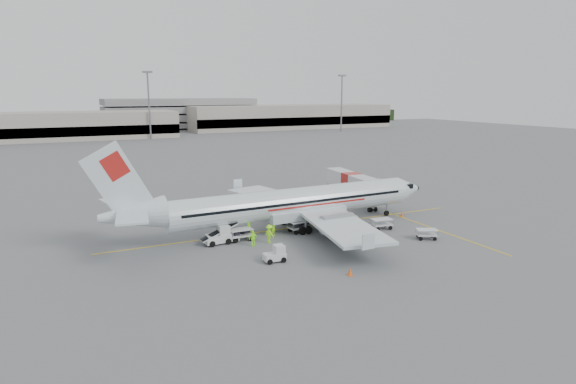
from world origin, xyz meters
The scene contains 25 objects.
ground centered at (0.00, 0.00, 0.00)m, with size 360.00×360.00×0.00m, color #56595B.
stripe_lead centered at (0.00, 0.00, 0.01)m, with size 44.00×0.20×0.01m, color yellow.
stripe_cross centered at (14.00, -8.00, 0.01)m, with size 0.20×20.00×0.01m, color yellow.
terminal_east centered at (70.00, 145.00, 5.00)m, with size 90.00×26.00×10.00m, color gray, non-canonical shape.
parking_garage centered at (25.00, 160.00, 7.00)m, with size 62.00×24.00×14.00m, color slate, non-canonical shape.
treeline centered at (0.00, 175.00, 3.00)m, with size 300.00×3.00×6.00m, color black, non-canonical shape.
mast_center centered at (5.00, 118.00, 11.00)m, with size 3.20×1.20×22.00m, color slate, non-canonical shape.
mast_east centered at (80.00, 118.00, 11.00)m, with size 3.20×1.20×22.00m, color slate, non-canonical shape.
aircraft centered at (-0.33, -0.64, 5.34)m, with size 38.78×30.39×10.69m, color silver, non-canonical shape.
jet_bridge centered at (12.89, 8.04, 2.10)m, with size 3.01×16.03×4.21m, color silver, non-canonical shape.
belt_loader centered at (-9.61, -2.00, 1.28)m, with size 4.73×1.77×2.56m, color silver, non-canonical shape.
tug_fore centered at (3.11, -7.92, 0.95)m, with size 2.46×1.41×1.90m, color silver, non-canonical shape.
tug_mid centered at (-6.94, -9.46, 0.77)m, with size 1.99×1.14×1.54m, color silver, non-canonical shape.
tug_aft centered at (-9.90, -2.00, 0.95)m, with size 2.45×1.40×1.89m, color silver, non-canonical shape.
cart_loaded_a centered at (-0.49, -2.00, 0.65)m, with size 2.51×1.48×1.31m, color silver, non-canonical shape.
cart_loaded_b centered at (-7.45, -2.00, 0.63)m, with size 2.42×1.43×1.26m, color silver, non-canonical shape.
cart_empty_a centered at (8.50, -4.92, 0.61)m, with size 2.33×1.38×1.22m, color silver, non-canonical shape.
cart_empty_b centered at (10.44, -10.17, 0.55)m, with size 2.11×1.25×1.10m, color silver, non-canonical shape.
cone_nose centered at (14.28, -1.35, 0.31)m, with size 0.39×0.39×0.63m, color #E95612.
cone_port centered at (-4.22, 14.75, 0.31)m, with size 0.37×0.37×0.61m, color #E95612.
cone_stbd centered at (-2.56, -15.37, 0.36)m, with size 0.44×0.44×0.71m, color #E95612.
crew_a centered at (-3.67, -1.97, 0.92)m, with size 0.67×0.44×1.84m, color #95F518.
crew_b centered at (-6.29, -1.50, 0.85)m, with size 0.83×0.64×1.70m, color #95F518.
crew_c centered at (-5.04, -3.98, 0.96)m, with size 1.24×0.71×1.92m, color #95F518.
crew_d centered at (-6.97, -4.30, 0.81)m, with size 0.95×0.40×1.62m, color #95F518.
Camera 1 is at (-24.16, -47.81, 15.23)m, focal length 30.00 mm.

